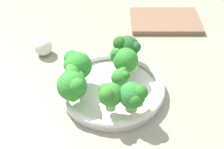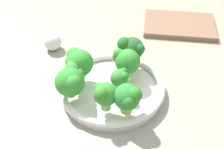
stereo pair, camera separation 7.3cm
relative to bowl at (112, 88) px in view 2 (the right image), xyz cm
name	(u,v)px [view 2 (the right image)]	position (x,y,z in cm)	size (l,w,h in cm)	color
ground_plane	(120,107)	(-1.36, 3.89, -2.80)	(130.00, 130.00, 2.50)	gray
bowl	(112,88)	(0.00, 0.00, 0.00)	(26.06, 26.06, 3.03)	white
broccoli_floret_0	(131,49)	(-6.04, -7.24, 6.28)	(6.80, 5.99, 7.99)	#9FCB63
broccoli_floret_1	(78,63)	(7.78, -3.91, 5.94)	(6.82, 7.90, 7.70)	#A1DB65
broccoli_floret_2	(128,98)	(-2.05, 9.54, 5.76)	(6.00, 6.46, 7.32)	#A1CB62
broccoli_floret_3	(71,81)	(9.71, 2.38, 5.85)	(6.82, 7.95, 7.50)	#7ABF58
broccoli_floret_4	(105,94)	(2.69, 7.87, 5.84)	(5.39, 5.63, 7.26)	#94CB6D
broccoli_floret_5	(119,78)	(-1.47, 1.96, 4.89)	(4.40, 4.16, 5.51)	#85B85D
broccoli_floret_6	(126,61)	(-3.93, -3.19, 5.67)	(6.62, 6.51, 7.32)	#85CA60
cutting_board	(179,25)	(-26.35, -27.65, -0.75)	(22.69, 15.67, 1.60)	#856047
garlic_bulb	(52,42)	(14.48, -21.10, 1.04)	(5.16, 5.16, 5.16)	silver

